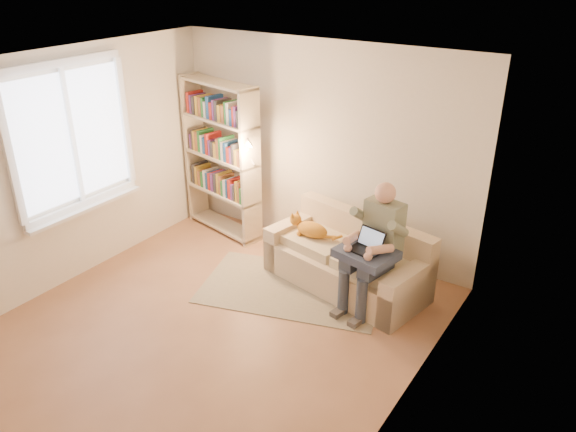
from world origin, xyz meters
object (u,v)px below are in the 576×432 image
Objects in this scene: person at (375,241)px; laptop at (367,245)px; cat at (312,229)px; sofa at (348,262)px; bookshelf at (221,151)px.

person reaches higher than laptop.
cat is at bearing 169.98° from laptop.
person reaches higher than sofa.
sofa is at bearing 148.21° from laptop.
laptop reaches higher than cat.
bookshelf is at bearing 178.62° from person.
sofa reaches higher than cat.
bookshelf reaches higher than person.
person is at bearing -0.50° from bookshelf.
laptop is at bearing -93.68° from person.
laptop is (0.84, -0.32, 0.19)m from cat.
person is at bearing -17.86° from sofa.
bookshelf is (-1.61, 0.35, 0.54)m from cat.
cat is 0.92m from laptop.
laptop is 0.17× the size of bookshelf.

